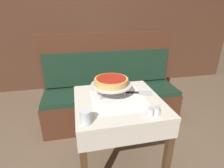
{
  "coord_description": "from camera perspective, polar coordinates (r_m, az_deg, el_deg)",
  "views": [
    {
      "loc": [
        -0.32,
        -1.25,
        1.44
      ],
      "look_at": [
        -0.04,
        0.06,
        0.88
      ],
      "focal_mm": 28.0,
      "sensor_mm": 36.0,
      "label": 1
    }
  ],
  "objects": [
    {
      "name": "pizza_server",
      "position": [
        1.58,
        8.5,
        -2.85
      ],
      "size": [
        0.3,
        0.14,
        0.01
      ],
      "color": "#BCBCC1",
      "rests_on": "dining_table_front"
    },
    {
      "name": "salt_shaker",
      "position": [
        1.26,
        12.47,
        -8.79
      ],
      "size": [
        0.04,
        0.04,
        0.07
      ],
      "color": "silver",
      "rests_on": "dining_table_front"
    },
    {
      "name": "back_wall_panel",
      "position": [
        3.43,
        -7.12,
        18.69
      ],
      "size": [
        6.0,
        0.04,
        2.4
      ],
      "primitive_type": "cube",
      "color": "#4C2D1E",
      "rests_on": "ground_plane"
    },
    {
      "name": "deep_dish_pizza",
      "position": [
        1.47,
        -0.25,
        0.99
      ],
      "size": [
        0.29,
        0.29,
        0.05
      ],
      "color": "tan",
      "rests_on": "pizza_pan_stand"
    },
    {
      "name": "booth_bench",
      "position": [
        2.4,
        -0.25,
        -4.57
      ],
      "size": [
        1.78,
        0.52,
        1.18
      ],
      "color": "#4C2819",
      "rests_on": "ground_plane"
    },
    {
      "name": "ground_plane",
      "position": [
        1.93,
        1.73,
        -25.32
      ],
      "size": [
        14.0,
        14.0,
        0.0
      ],
      "primitive_type": "plane",
      "color": "brown"
    },
    {
      "name": "water_glass_near",
      "position": [
        1.16,
        -8.57,
        -10.57
      ],
      "size": [
        0.07,
        0.07,
        0.09
      ],
      "color": "silver",
      "rests_on": "dining_table_front"
    },
    {
      "name": "dining_table_rear",
      "position": [
        3.04,
        -1.56,
        7.65
      ],
      "size": [
        0.7,
        0.7,
        0.77
      ],
      "color": "#194799",
      "rests_on": "ground_plane"
    },
    {
      "name": "pepper_shaker",
      "position": [
        1.28,
        14.54,
        -8.45
      ],
      "size": [
        0.04,
        0.04,
        0.07
      ],
      "color": "silver",
      "rests_on": "dining_table_front"
    },
    {
      "name": "pizza_pan_stand",
      "position": [
        1.48,
        -0.24,
        -0.36
      ],
      "size": [
        0.35,
        0.35,
        0.11
      ],
      "color": "#ADADB2",
      "rests_on": "dining_table_front"
    },
    {
      "name": "condiment_caddy",
      "position": [
        3.01,
        -1.69,
        10.54
      ],
      "size": [
        0.14,
        0.14,
        0.14
      ],
      "color": "black",
      "rests_on": "dining_table_rear"
    },
    {
      "name": "dining_table_front",
      "position": [
        1.51,
        2.03,
        -8.71
      ],
      "size": [
        0.72,
        0.72,
        0.76
      ],
      "color": "beige",
      "rests_on": "ground_plane"
    }
  ]
}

